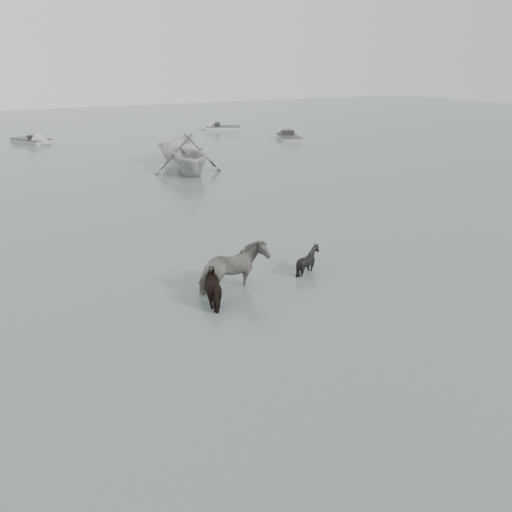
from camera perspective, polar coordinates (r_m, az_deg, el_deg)
name	(u,v)px	position (r m, az deg, el deg)	size (l,w,h in m)	color
ground	(289,293)	(15.02, 3.76, -4.29)	(140.00, 140.00, 0.00)	#4D5C54
pony_pinto	(233,262)	(14.89, -2.60, -0.72)	(0.97, 2.12, 1.79)	black
pony_dark	(220,277)	(14.36, -4.13, -2.41)	(1.42, 1.22, 1.43)	black
pony_black	(308,255)	(16.42, 5.98, 0.10)	(0.92, 1.03, 1.14)	black
rowboat_trail	(188,152)	(31.42, -7.73, 11.70)	(4.32, 5.00, 2.63)	#AEB1AE
boat_small	(177,148)	(35.70, -9.03, 12.06)	(1.70, 4.52, 1.75)	beige
skiff_port	(289,135)	(45.53, 3.78, 13.60)	(5.15, 1.60, 0.75)	#939693
skiff_mid	(31,139)	(47.47, -24.32, 12.13)	(4.97, 1.60, 0.75)	gray
skiff_star	(223,126)	(52.28, -3.79, 14.60)	(4.72, 1.60, 0.75)	silver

